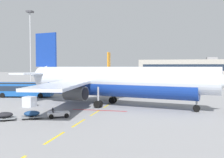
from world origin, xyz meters
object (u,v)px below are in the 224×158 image
at_px(airliner_far_center, 101,75).
at_px(baggage_train, 19,115).
at_px(apron_shuttle_bus, 23,89).
at_px(uld_cargo_container, 29,102).
at_px(apron_light_mast_near, 30,39).
at_px(airliner_foreground, 114,81).

xyz_separation_m(airliner_far_center, baggage_train, (2.95, -47.01, -3.06)).
xyz_separation_m(apron_shuttle_bus, baggage_train, (11.95, -19.83, -1.22)).
bearing_deg(airliner_far_center, uld_cargo_container, -91.40).
height_order(baggage_train, apron_light_mast_near, apron_light_mast_near).
relative_size(airliner_far_center, baggage_train, 2.95).
distance_m(uld_cargo_container, apron_light_mast_near, 42.36).
height_order(airliner_far_center, apron_light_mast_near, apron_light_mast_near).
xyz_separation_m(airliner_foreground, uld_cargo_container, (-12.52, -3.80, -3.15)).
bearing_deg(airliner_foreground, baggage_train, -124.37).
bearing_deg(airliner_far_center, apron_light_mast_near, -170.50).
bearing_deg(airliner_far_center, baggage_train, -86.41).
xyz_separation_m(airliner_far_center, apron_light_mast_near, (-21.15, -3.54, 10.83)).
distance_m(airliner_foreground, baggage_train, 15.68).
distance_m(airliner_far_center, baggage_train, 47.21).
bearing_deg(apron_light_mast_near, airliner_foreground, -43.29).
xyz_separation_m(apron_shuttle_bus, apron_light_mast_near, (-12.15, 23.64, 12.68)).
relative_size(airliner_foreground, apron_light_mast_near, 1.51).
relative_size(airliner_far_center, uld_cargo_container, 18.18).
relative_size(airliner_foreground, apron_shuttle_bus, 2.81).
bearing_deg(airliner_foreground, uld_cargo_container, -163.13).
xyz_separation_m(baggage_train, apron_light_mast_near, (-24.10, 43.48, 13.89)).
bearing_deg(airliner_foreground, airliner_far_center, 108.63).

